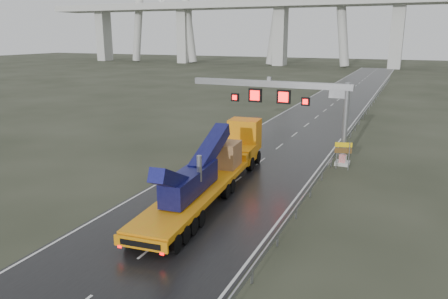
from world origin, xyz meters
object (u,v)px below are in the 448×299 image
at_px(exit_sign_pair, 343,150).
at_px(striped_barrier, 343,160).
at_px(sign_gantry, 291,98).
at_px(heavy_haul_truck, 218,164).

height_order(exit_sign_pair, striped_barrier, exit_sign_pair).
bearing_deg(sign_gantry, striped_barrier, -3.12).
relative_size(exit_sign_pair, striped_barrier, 2.43).
xyz_separation_m(sign_gantry, heavy_haul_truck, (-2.87, -9.61, -3.80)).
bearing_deg(exit_sign_pair, sign_gantry, 149.43).
height_order(sign_gantry, exit_sign_pair, sign_gantry).
bearing_deg(sign_gantry, heavy_haul_truck, -106.62).
xyz_separation_m(heavy_haul_truck, striped_barrier, (7.72, 9.35, -1.32)).
bearing_deg(heavy_haul_truck, sign_gantry, 68.56).
xyz_separation_m(exit_sign_pair, striped_barrier, (-0.14, 1.15, -1.19)).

